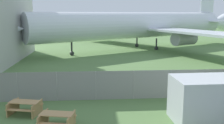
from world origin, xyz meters
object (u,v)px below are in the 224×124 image
at_px(picnic_bench_near_cabin, 25,106).
at_px(picnic_bench_open_grass, 57,119).
at_px(portable_cabin, 217,100).
at_px(airplane, 140,25).

distance_m(picnic_bench_near_cabin, picnic_bench_open_grass, 2.87).
xyz_separation_m(portable_cabin, picnic_bench_near_cabin, (-10.45, 1.78, -0.72)).
bearing_deg(airplane, picnic_bench_open_grass, 42.86).
height_order(picnic_bench_near_cabin, picnic_bench_open_grass, same).
relative_size(picnic_bench_near_cabin, picnic_bench_open_grass, 1.01).
distance_m(airplane, picnic_bench_near_cabin, 29.75).
relative_size(airplane, picnic_bench_open_grass, 21.09).
xyz_separation_m(airplane, portable_cabin, (-1.19, -28.96, -2.61)).
height_order(portable_cabin, picnic_bench_near_cabin, portable_cabin).
relative_size(portable_cabin, picnic_bench_open_grass, 2.39).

